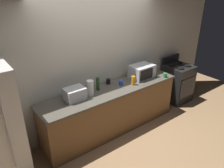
{
  "coord_description": "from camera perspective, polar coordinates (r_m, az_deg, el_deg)",
  "views": [
    {
      "loc": [
        -2.21,
        -2.52,
        2.75
      ],
      "look_at": [
        0.0,
        0.4,
        1.0
      ],
      "focal_mm": 35.38,
      "sensor_mm": 36.0,
      "label": 1
    }
  ],
  "objects": [
    {
      "name": "back_wall",
      "position": [
        4.24,
        -3.37,
        6.18
      ],
      "size": [
        6.4,
        0.1,
        2.7
      ],
      "primitive_type": "cube",
      "color": "beige",
      "rests_on": "ground_plane"
    },
    {
      "name": "ground_plane",
      "position": [
        4.34,
        3.29,
        -13.87
      ],
      "size": [
        8.0,
        8.0,
        0.0
      ],
      "primitive_type": "plane",
      "color": "#93704C"
    },
    {
      "name": "stove_range",
      "position": [
        5.62,
        16.49,
        0.34
      ],
      "size": [
        0.6,
        0.61,
        1.08
      ],
      "color": "black",
      "rests_on": "ground_plane"
    },
    {
      "name": "microwave",
      "position": [
        4.57,
        7.75,
        3.23
      ],
      "size": [
        0.48,
        0.35,
        0.27
      ],
      "color": "#B7BABF",
      "rests_on": "counter_run"
    },
    {
      "name": "toaster_oven",
      "position": [
        3.76,
        -9.58,
        -2.54
      ],
      "size": [
        0.34,
        0.26,
        0.21
      ],
      "primitive_type": "cube",
      "color": "#B7BABF",
      "rests_on": "counter_run"
    },
    {
      "name": "mug_black",
      "position": [
        4.28,
        -0.97,
        0.68
      ],
      "size": [
        0.08,
        0.08,
        0.1
      ],
      "primitive_type": "cylinder",
      "color": "black",
      "rests_on": "counter_run"
    },
    {
      "name": "mug_green",
      "position": [
        4.71,
        13.55,
        2.24
      ],
      "size": [
        0.08,
        0.08,
        0.09
      ],
      "primitive_type": "cylinder",
      "color": "#2D8C47",
      "rests_on": "counter_run"
    },
    {
      "name": "paper_towel_roll",
      "position": [
        3.87,
        -5.62,
        -0.96
      ],
      "size": [
        0.12,
        0.12,
        0.27
      ],
      "primitive_type": "cylinder",
      "color": "white",
      "rests_on": "counter_run"
    },
    {
      "name": "bottle_wine",
      "position": [
        4.02,
        -3.69,
        0.03
      ],
      "size": [
        0.06,
        0.06,
        0.25
      ],
      "primitive_type": "cylinder",
      "color": "#1E3F19",
      "rests_on": "counter_run"
    },
    {
      "name": "mug_blue",
      "position": [
        4.25,
        2.37,
        0.33
      ],
      "size": [
        0.09,
        0.09,
        0.09
      ],
      "primitive_type": "cylinder",
      "color": "#2D4CB2",
      "rests_on": "counter_run"
    },
    {
      "name": "bottle_dish_soap",
      "position": [
        4.24,
        5.49,
        0.88
      ],
      "size": [
        0.07,
        0.07,
        0.18
      ],
      "primitive_type": "cylinder",
      "color": "orange",
      "rests_on": "counter_run"
    },
    {
      "name": "counter_run",
      "position": [
        4.33,
        0.0,
        -6.57
      ],
      "size": [
        2.84,
        0.64,
        0.9
      ],
      "color": "brown",
      "rests_on": "ground_plane"
    }
  ]
}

